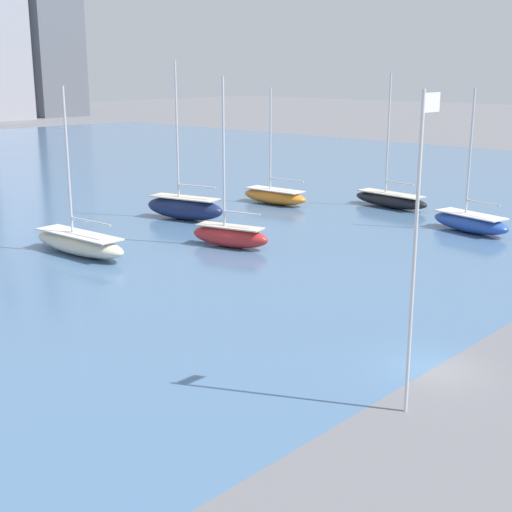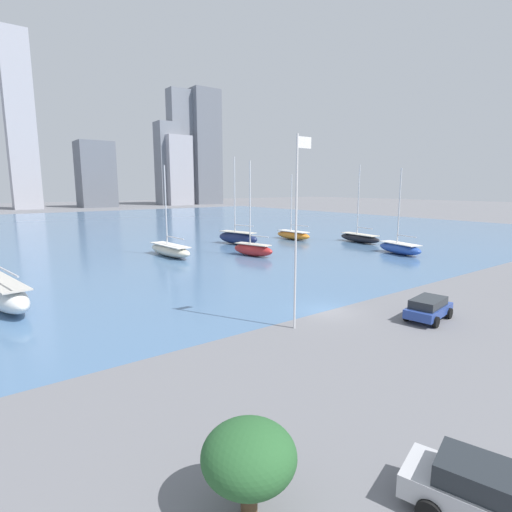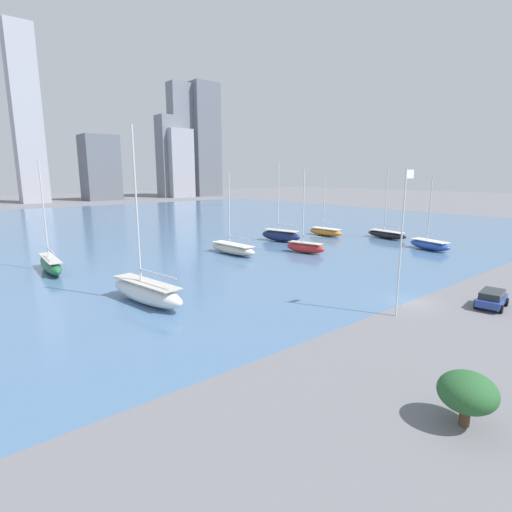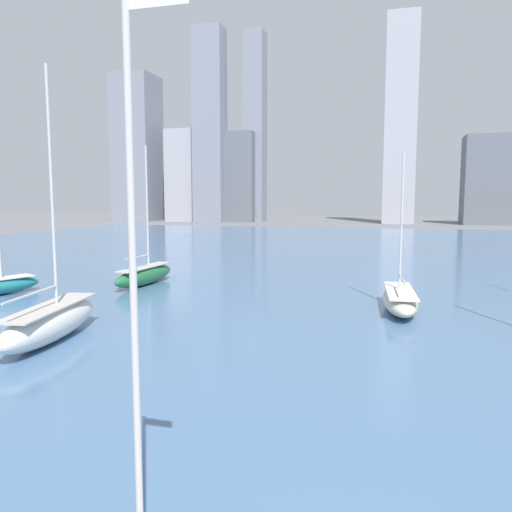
{
  "view_description": "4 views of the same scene",
  "coord_description": "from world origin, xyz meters",
  "views": [
    {
      "loc": [
        -27.55,
        -14.55,
        13.19
      ],
      "look_at": [
        0.72,
        11.67,
        3.09
      ],
      "focal_mm": 50.0,
      "sensor_mm": 36.0,
      "label": 1
    },
    {
      "loc": [
        -21.79,
        -20.1,
        9.33
      ],
      "look_at": [
        2.94,
        12.87,
        2.14
      ],
      "focal_mm": 28.0,
      "sensor_mm": 36.0,
      "label": 2
    },
    {
      "loc": [
        -34.85,
        -18.68,
        12.07
      ],
      "look_at": [
        -7.17,
        14.39,
        3.17
      ],
      "focal_mm": 28.0,
      "sensor_mm": 36.0,
      "label": 3
    },
    {
      "loc": [
        -0.02,
        -9.37,
        8.49
      ],
      "look_at": [
        -7.56,
        18.78,
        5.15
      ],
      "focal_mm": 35.0,
      "sensor_mm": 36.0,
      "label": 4
    }
  ],
  "objects": [
    {
      "name": "sailboat_orange",
      "position": [
        26.06,
        32.62,
        0.84
      ],
      "size": [
        3.0,
        7.75,
        11.48
      ],
      "rotation": [
        0.0,
        0.0,
        0.07
      ],
      "color": "orange",
      "rests_on": "harbor_water"
    },
    {
      "name": "sailboat_red",
      "position": [
        10.05,
        23.05,
        0.97
      ],
      "size": [
        3.46,
        6.75,
        12.72
      ],
      "rotation": [
        0.0,
        0.0,
        0.26
      ],
      "color": "#B72828",
      "rests_on": "harbor_water"
    },
    {
      "name": "sailboat_black",
      "position": [
        32.44,
        22.96,
        0.82
      ],
      "size": [
        3.09,
        8.72,
        12.87
      ],
      "rotation": [
        0.0,
        0.0,
        -0.09
      ],
      "color": "black",
      "rests_on": "harbor_water"
    },
    {
      "name": "sailboat_blue",
      "position": [
        27.49,
        12.0,
        0.87
      ],
      "size": [
        4.03,
        7.76,
        11.81
      ],
      "rotation": [
        0.0,
        0.0,
        -0.21
      ],
      "color": "#284CA8",
      "rests_on": "harbor_water"
    },
    {
      "name": "ground_plane",
      "position": [
        0.0,
        0.0,
        0.0
      ],
      "size": [
        500.0,
        500.0,
        0.0
      ],
      "primitive_type": "plane",
      "color": "slate"
    },
    {
      "name": "sailboat_cream",
      "position": [
        0.91,
        29.63,
        0.87
      ],
      "size": [
        3.08,
        9.75,
        12.11
      ],
      "rotation": [
        0.0,
        0.0,
        0.06
      ],
      "color": "beige",
      "rests_on": "harbor_water"
    },
    {
      "name": "sailboat_navy",
      "position": [
        14.64,
        33.46,
        1.13
      ],
      "size": [
        4.19,
        8.37,
        14.01
      ],
      "rotation": [
        0.0,
        0.0,
        0.24
      ],
      "color": "#19234C",
      "rests_on": "harbor_water"
    },
    {
      "name": "flag_pole",
      "position": [
        -4.44,
        -1.3,
        6.77
      ],
      "size": [
        1.24,
        0.14,
        12.55
      ],
      "color": "silver",
      "rests_on": "ground_plane"
    }
  ]
}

